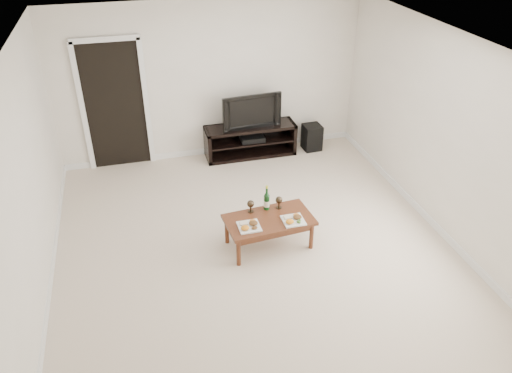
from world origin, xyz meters
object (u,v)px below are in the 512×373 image
object	(u,v)px
media_console	(250,141)
subwoofer	(312,137)
television	(250,110)
coffee_table	(269,232)

from	to	relation	value
media_console	subwoofer	size ratio (longest dim) A/B	3.42
television	subwoofer	size ratio (longest dim) A/B	2.24
coffee_table	media_console	bearing A→B (deg)	80.91
subwoofer	media_console	bearing A→B (deg)	174.61
media_console	television	size ratio (longest dim) A/B	1.53
subwoofer	coffee_table	world-z (taller)	subwoofer
subwoofer	coffee_table	distance (m)	2.90
television	subwoofer	bearing A→B (deg)	-7.71
media_console	television	world-z (taller)	television
media_console	subwoofer	xyz separation A→B (m)	(1.11, -0.05, -0.05)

